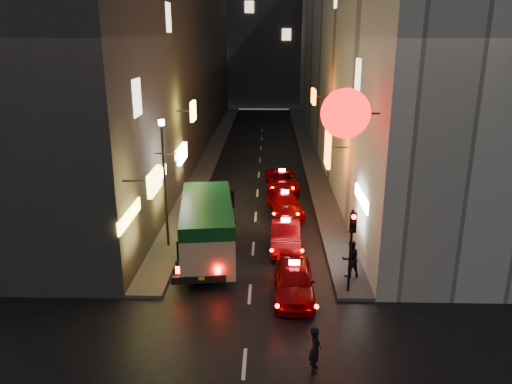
# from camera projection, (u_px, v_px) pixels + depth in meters

# --- Properties ---
(building_left) EXTENTS (7.45, 52.09, 18.00)m
(building_left) POSITION_uv_depth(u_px,v_px,m) (166.00, 48.00, 42.08)
(building_left) COLOR #33302E
(building_left) RESTS_ON ground
(building_right) EXTENTS (8.28, 52.00, 18.00)m
(building_right) POSITION_uv_depth(u_px,v_px,m) (356.00, 48.00, 41.68)
(building_right) COLOR beige
(building_right) RESTS_ON ground
(building_far) EXTENTS (30.00, 10.00, 22.00)m
(building_far) POSITION_uv_depth(u_px,v_px,m) (265.00, 27.00, 71.75)
(building_far) COLOR #35353A
(building_far) RESTS_ON ground
(sidewalk_left) EXTENTS (1.50, 52.00, 0.15)m
(sidewalk_left) POSITION_uv_depth(u_px,v_px,m) (213.00, 151.00, 44.70)
(sidewalk_left) COLOR #4B4846
(sidewalk_left) RESTS_ON ground
(sidewalk_right) EXTENTS (1.50, 52.00, 0.15)m
(sidewalk_right) POSITION_uv_depth(u_px,v_px,m) (308.00, 152.00, 44.49)
(sidewalk_right) COLOR #4B4846
(sidewalk_right) RESTS_ON ground
(minibus) EXTENTS (3.08, 6.79, 2.82)m
(minibus) POSITION_uv_depth(u_px,v_px,m) (207.00, 223.00, 23.05)
(minibus) COLOR tan
(minibus) RESTS_ON ground
(taxi_near) EXTENTS (2.11, 5.02, 1.76)m
(taxi_near) POSITION_uv_depth(u_px,v_px,m) (294.00, 277.00, 20.02)
(taxi_near) COLOR #890105
(taxi_near) RESTS_ON ground
(taxi_second) EXTENTS (2.08, 4.91, 1.72)m
(taxi_second) POSITION_uv_depth(u_px,v_px,m) (285.00, 232.00, 24.61)
(taxi_second) COLOR #890105
(taxi_second) RESTS_ON ground
(taxi_third) EXTENTS (2.54, 4.85, 1.64)m
(taxi_third) POSITION_uv_depth(u_px,v_px,m) (285.00, 202.00, 29.19)
(taxi_third) COLOR #890105
(taxi_third) RESTS_ON ground
(taxi_far) EXTENTS (2.14, 4.74, 1.65)m
(taxi_far) POSITION_uv_depth(u_px,v_px,m) (282.00, 179.00, 33.76)
(taxi_far) COLOR #890105
(taxi_far) RESTS_ON ground
(pedestrian_crossing) EXTENTS (0.46, 0.63, 1.74)m
(pedestrian_crossing) POSITION_uv_depth(u_px,v_px,m) (315.00, 346.00, 15.48)
(pedestrian_crossing) COLOR black
(pedestrian_crossing) RESTS_ON ground
(pedestrian_sidewalk) EXTENTS (0.81, 0.65, 1.87)m
(pedestrian_sidewalk) POSITION_uv_depth(u_px,v_px,m) (351.00, 256.00, 21.23)
(pedestrian_sidewalk) COLOR black
(pedestrian_sidewalk) RESTS_ON sidewalk_right
(traffic_light) EXTENTS (0.26, 0.43, 3.50)m
(traffic_light) POSITION_uv_depth(u_px,v_px,m) (352.00, 234.00, 19.39)
(traffic_light) COLOR black
(traffic_light) RESTS_ON sidewalk_right
(lamp_post) EXTENTS (0.28, 0.28, 6.22)m
(lamp_post) POSITION_uv_depth(u_px,v_px,m) (164.00, 176.00, 23.59)
(lamp_post) COLOR black
(lamp_post) RESTS_ON sidewalk_left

